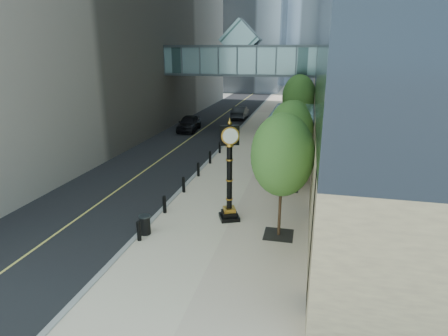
{
  "coord_description": "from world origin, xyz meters",
  "views": [
    {
      "loc": [
        4.67,
        -13.39,
        8.56
      ],
      "look_at": [
        0.03,
        6.78,
        2.03
      ],
      "focal_mm": 30.0,
      "sensor_mm": 36.0,
      "label": 1
    }
  ],
  "objects_px": {
    "trash_bin": "(145,225)",
    "car_far": "(240,112)",
    "street_clock": "(229,178)",
    "car_near": "(189,123)",
    "pedestrian": "(295,163)"
  },
  "relations": [
    {
      "from": "street_clock",
      "to": "car_far",
      "type": "relative_size",
      "value": 1.08
    },
    {
      "from": "pedestrian",
      "to": "trash_bin",
      "type": "bearing_deg",
      "value": 74.89
    },
    {
      "from": "car_near",
      "to": "car_far",
      "type": "xyz_separation_m",
      "value": [
        4.05,
        9.06,
        -0.05
      ]
    },
    {
      "from": "pedestrian",
      "to": "car_near",
      "type": "bearing_deg",
      "value": -30.73
    },
    {
      "from": "trash_bin",
      "to": "car_far",
      "type": "bearing_deg",
      "value": 92.61
    },
    {
      "from": "street_clock",
      "to": "trash_bin",
      "type": "relative_size",
      "value": 5.8
    },
    {
      "from": "street_clock",
      "to": "car_near",
      "type": "distance_m",
      "value": 23.22
    },
    {
      "from": "trash_bin",
      "to": "car_near",
      "type": "relative_size",
      "value": 0.18
    },
    {
      "from": "street_clock",
      "to": "pedestrian",
      "type": "relative_size",
      "value": 2.76
    },
    {
      "from": "car_far",
      "to": "car_near",
      "type": "bearing_deg",
      "value": 65.17
    },
    {
      "from": "car_near",
      "to": "car_far",
      "type": "bearing_deg",
      "value": 60.97
    },
    {
      "from": "car_near",
      "to": "trash_bin",
      "type": "bearing_deg",
      "value": -81.8
    },
    {
      "from": "trash_bin",
      "to": "street_clock",
      "type": "bearing_deg",
      "value": 35.08
    },
    {
      "from": "trash_bin",
      "to": "pedestrian",
      "type": "xyz_separation_m",
      "value": [
        6.58,
        10.59,
        0.5
      ]
    },
    {
      "from": "trash_bin",
      "to": "pedestrian",
      "type": "distance_m",
      "value": 12.48
    }
  ]
}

